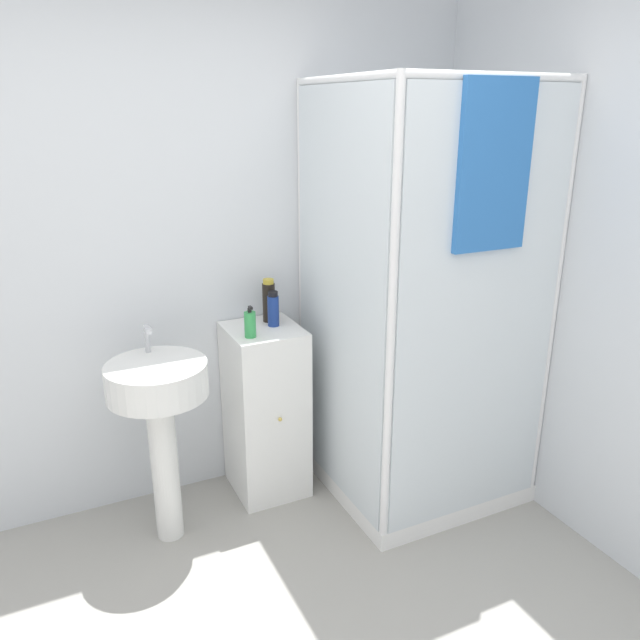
# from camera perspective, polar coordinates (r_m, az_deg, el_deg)

# --- Properties ---
(wall_back) EXTENTS (6.40, 0.06, 2.50)m
(wall_back) POSITION_cam_1_polar(r_m,az_deg,el_deg) (3.11, -14.98, 5.22)
(wall_back) COLOR silver
(wall_back) RESTS_ON ground_plane
(shower_enclosure) EXTENTS (0.93, 0.96, 2.08)m
(shower_enclosure) POSITION_cam_1_polar(r_m,az_deg,el_deg) (3.24, 8.59, -6.56)
(shower_enclosure) COLOR white
(shower_enclosure) RESTS_ON ground_plane
(vanity_cabinet) EXTENTS (0.36, 0.41, 0.91)m
(vanity_cabinet) POSITION_cam_1_polar(r_m,az_deg,el_deg) (3.29, -5.00, -8.24)
(vanity_cabinet) COLOR white
(vanity_cabinet) RESTS_ON ground_plane
(sink) EXTENTS (0.45, 0.45, 1.02)m
(sink) POSITION_cam_1_polar(r_m,az_deg,el_deg) (2.90, -14.49, -7.54)
(sink) COLOR white
(sink) RESTS_ON ground_plane
(soap_dispenser) EXTENTS (0.06, 0.06, 0.16)m
(soap_dispenser) POSITION_cam_1_polar(r_m,az_deg,el_deg) (2.97, -6.41, -0.38)
(soap_dispenser) COLOR green
(soap_dispenser) RESTS_ON vanity_cabinet
(shampoo_bottle_tall_black) EXTENTS (0.06, 0.06, 0.22)m
(shampoo_bottle_tall_black) POSITION_cam_1_polar(r_m,az_deg,el_deg) (3.17, -4.70, 1.76)
(shampoo_bottle_tall_black) COLOR black
(shampoo_bottle_tall_black) RESTS_ON vanity_cabinet
(shampoo_bottle_blue) EXTENTS (0.06, 0.06, 0.18)m
(shampoo_bottle_blue) POSITION_cam_1_polar(r_m,az_deg,el_deg) (3.11, -4.30, 0.98)
(shampoo_bottle_blue) COLOR navy
(shampoo_bottle_blue) RESTS_ON vanity_cabinet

